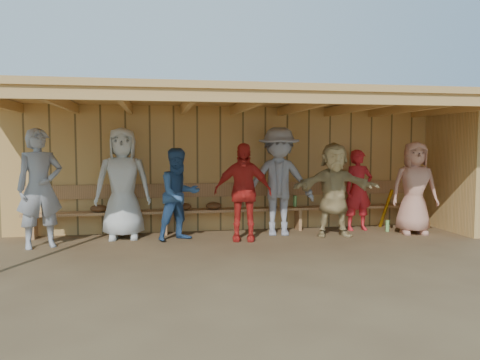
{
  "coord_description": "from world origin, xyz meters",
  "views": [
    {
      "loc": [
        -1.45,
        -7.7,
        1.67
      ],
      "look_at": [
        0.0,
        0.35,
        1.05
      ],
      "focal_mm": 35.0,
      "sensor_mm": 36.0,
      "label": 1
    }
  ],
  "objects_px": {
    "player_d": "(243,192)",
    "player_g": "(358,190)",
    "player_e": "(279,181)",
    "bench": "(233,204)",
    "player_c": "(179,194)",
    "player_a": "(40,188)",
    "player_b": "(123,183)",
    "player_f": "(334,189)",
    "player_h": "(414,188)"
  },
  "relations": [
    {
      "from": "player_d",
      "to": "player_g",
      "type": "xyz_separation_m",
      "value": [
        2.4,
        0.56,
        -0.06
      ]
    },
    {
      "from": "player_e",
      "to": "bench",
      "type": "xyz_separation_m",
      "value": [
        -0.78,
        0.5,
        -0.46
      ]
    },
    {
      "from": "player_c",
      "to": "player_a",
      "type": "bearing_deg",
      "value": 160.41
    },
    {
      "from": "player_b",
      "to": "bench",
      "type": "height_order",
      "value": "player_b"
    },
    {
      "from": "player_a",
      "to": "player_c",
      "type": "height_order",
      "value": "player_a"
    },
    {
      "from": "player_e",
      "to": "player_f",
      "type": "height_order",
      "value": "player_e"
    },
    {
      "from": "player_d",
      "to": "bench",
      "type": "distance_m",
      "value": 0.92
    },
    {
      "from": "player_e",
      "to": "player_g",
      "type": "height_order",
      "value": "player_e"
    },
    {
      "from": "player_d",
      "to": "player_f",
      "type": "xyz_separation_m",
      "value": [
        1.71,
        0.07,
        0.01
      ]
    },
    {
      "from": "player_a",
      "to": "player_h",
      "type": "relative_size",
      "value": 1.12
    },
    {
      "from": "player_d",
      "to": "player_h",
      "type": "relative_size",
      "value": 0.98
    },
    {
      "from": "player_a",
      "to": "player_d",
      "type": "height_order",
      "value": "player_a"
    },
    {
      "from": "player_c",
      "to": "player_f",
      "type": "xyz_separation_m",
      "value": [
        2.8,
        -0.14,
        0.05
      ]
    },
    {
      "from": "player_a",
      "to": "player_e",
      "type": "relative_size",
      "value": 0.98
    },
    {
      "from": "bench",
      "to": "player_d",
      "type": "bearing_deg",
      "value": -87.93
    },
    {
      "from": "player_e",
      "to": "player_d",
      "type": "bearing_deg",
      "value": -144.09
    },
    {
      "from": "player_b",
      "to": "player_f",
      "type": "relative_size",
      "value": 1.15
    },
    {
      "from": "player_b",
      "to": "player_h",
      "type": "height_order",
      "value": "player_b"
    },
    {
      "from": "player_c",
      "to": "player_d",
      "type": "distance_m",
      "value": 1.11
    },
    {
      "from": "player_b",
      "to": "player_f",
      "type": "height_order",
      "value": "player_b"
    },
    {
      "from": "player_a",
      "to": "player_g",
      "type": "height_order",
      "value": "player_a"
    },
    {
      "from": "player_b",
      "to": "player_g",
      "type": "bearing_deg",
      "value": -0.98
    },
    {
      "from": "player_h",
      "to": "player_c",
      "type": "bearing_deg",
      "value": -170.24
    },
    {
      "from": "player_h",
      "to": "bench",
      "type": "height_order",
      "value": "player_h"
    },
    {
      "from": "player_b",
      "to": "player_d",
      "type": "relative_size",
      "value": 1.16
    },
    {
      "from": "player_h",
      "to": "bench",
      "type": "relative_size",
      "value": 0.23
    },
    {
      "from": "player_e",
      "to": "player_f",
      "type": "relative_size",
      "value": 1.16
    },
    {
      "from": "player_b",
      "to": "bench",
      "type": "relative_size",
      "value": 0.26
    },
    {
      "from": "player_c",
      "to": "player_g",
      "type": "distance_m",
      "value": 3.5
    },
    {
      "from": "player_d",
      "to": "player_h",
      "type": "bearing_deg",
      "value": 12.22
    },
    {
      "from": "player_a",
      "to": "bench",
      "type": "relative_size",
      "value": 0.25
    },
    {
      "from": "player_g",
      "to": "player_e",
      "type": "bearing_deg",
      "value": -175.51
    },
    {
      "from": "player_c",
      "to": "player_f",
      "type": "height_order",
      "value": "player_f"
    },
    {
      "from": "player_b",
      "to": "player_c",
      "type": "height_order",
      "value": "player_b"
    },
    {
      "from": "player_d",
      "to": "bench",
      "type": "relative_size",
      "value": 0.22
    },
    {
      "from": "player_g",
      "to": "bench",
      "type": "distance_m",
      "value": 2.46
    },
    {
      "from": "player_b",
      "to": "player_a",
      "type": "bearing_deg",
      "value": -158.63
    },
    {
      "from": "player_e",
      "to": "player_h",
      "type": "xyz_separation_m",
      "value": [
        2.52,
        -0.34,
        -0.13
      ]
    },
    {
      "from": "player_h",
      "to": "player_g",
      "type": "bearing_deg",
      "value": 160.72
    },
    {
      "from": "player_b",
      "to": "player_e",
      "type": "bearing_deg",
      "value": -4.77
    },
    {
      "from": "player_b",
      "to": "bench",
      "type": "bearing_deg",
      "value": 7.92
    },
    {
      "from": "player_b",
      "to": "player_g",
      "type": "height_order",
      "value": "player_b"
    },
    {
      "from": "player_a",
      "to": "player_f",
      "type": "height_order",
      "value": "player_a"
    },
    {
      "from": "player_b",
      "to": "player_h",
      "type": "bearing_deg",
      "value": -6.76
    },
    {
      "from": "player_h",
      "to": "bench",
      "type": "distance_m",
      "value": 3.42
    },
    {
      "from": "player_h",
      "to": "player_e",
      "type": "bearing_deg",
      "value": -175.43
    },
    {
      "from": "player_a",
      "to": "player_f",
      "type": "distance_m",
      "value": 5.04
    },
    {
      "from": "player_d",
      "to": "player_g",
      "type": "distance_m",
      "value": 2.46
    },
    {
      "from": "player_f",
      "to": "player_h",
      "type": "distance_m",
      "value": 1.56
    },
    {
      "from": "player_a",
      "to": "player_e",
      "type": "height_order",
      "value": "player_e"
    }
  ]
}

